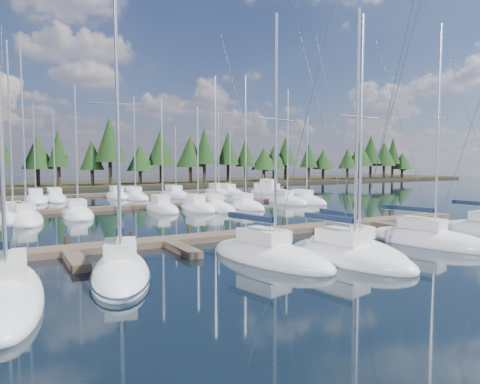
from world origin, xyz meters
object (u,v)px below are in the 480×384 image
front_sailboat_4 (353,250)px  motor_yacht_right (267,190)px  main_dock (250,235)px  front_sailboat_2 (269,256)px  front_sailboat_0 (8,294)px  front_sailboat_1 (121,272)px  front_sailboat_3 (348,256)px  front_sailboat_5 (427,240)px

front_sailboat_4 → motor_yacht_right: (21.62, 42.99, 0.15)m
main_dock → front_sailboat_2: (-2.67, -6.56, 0.08)m
front_sailboat_2 → front_sailboat_0: bearing=-176.6°
front_sailboat_0 → main_dock: bearing=25.6°
front_sailboat_1 → front_sailboat_3: size_ratio=1.03×
front_sailboat_1 → front_sailboat_3: bearing=-12.3°
front_sailboat_3 → main_dock: bearing=96.5°
front_sailboat_4 → front_sailboat_5: bearing=-1.1°
front_sailboat_1 → front_sailboat_0: bearing=-167.0°
front_sailboat_1 → front_sailboat_5: bearing=-4.5°
main_dock → front_sailboat_3: size_ratio=3.12×
front_sailboat_4 → front_sailboat_5: 6.37m
front_sailboat_1 → motor_yacht_right: front_sailboat_1 is taller
front_sailboat_0 → front_sailboat_3: front_sailboat_3 is taller
front_sailboat_4 → front_sailboat_2: bearing=168.3°
front_sailboat_1 → front_sailboat_3: 11.88m
front_sailboat_0 → motor_yacht_right: (39.35, 42.65, 0.16)m
front_sailboat_0 → front_sailboat_2: bearing=3.4°
front_sailboat_2 → front_sailboat_3: front_sailboat_3 is taller
front_sailboat_4 → front_sailboat_5: front_sailboat_5 is taller
front_sailboat_2 → motor_yacht_right: size_ratio=1.69×
front_sailboat_0 → front_sailboat_5: bearing=-1.1°
front_sailboat_1 → front_sailboat_5: 19.54m
front_sailboat_0 → front_sailboat_5: 24.09m
front_sailboat_1 → front_sailboat_2: front_sailboat_1 is taller
front_sailboat_1 → front_sailboat_5: (19.48, -1.52, 0.00)m
main_dock → front_sailboat_0: (-15.22, -7.30, 0.08)m
front_sailboat_3 → motor_yacht_right: 49.81m
front_sailboat_3 → front_sailboat_5: front_sailboat_5 is taller
front_sailboat_0 → motor_yacht_right: 58.03m
front_sailboat_2 → front_sailboat_4: bearing=-11.7°
front_sailboat_0 → front_sailboat_5: (24.09, -0.45, 0.02)m
front_sailboat_1 → front_sailboat_3: front_sailboat_1 is taller
front_sailboat_5 → front_sailboat_0: bearing=178.9°
main_dock → front_sailboat_4: 8.04m
front_sailboat_5 → motor_yacht_right: 45.73m
main_dock → front_sailboat_0: 16.88m
front_sailboat_3 → motor_yacht_right: bearing=62.3°
front_sailboat_3 → front_sailboat_5: 7.93m
front_sailboat_2 → front_sailboat_5: front_sailboat_5 is taller
front_sailboat_5 → front_sailboat_4: bearing=178.9°
front_sailboat_2 → front_sailboat_5: size_ratio=0.94×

